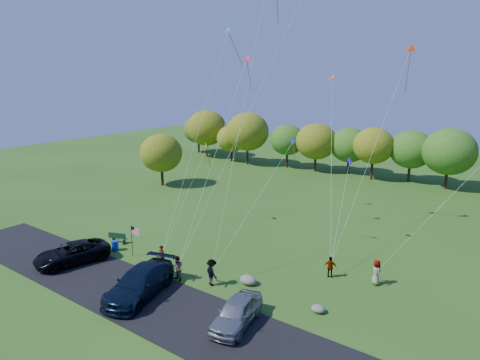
# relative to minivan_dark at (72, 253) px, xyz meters

# --- Properties ---
(ground) EXTENTS (140.00, 140.00, 0.00)m
(ground) POSITION_rel_minivan_dark_xyz_m (9.72, 3.53, -0.85)
(ground) COLOR #2D5718
(ground) RESTS_ON ground
(asphalt_lane) EXTENTS (44.00, 6.00, 0.06)m
(asphalt_lane) POSITION_rel_minivan_dark_xyz_m (9.72, -0.47, -0.82)
(asphalt_lane) COLOR black
(asphalt_lane) RESTS_ON ground
(treeline) EXTENTS (75.78, 28.37, 8.22)m
(treeline) POSITION_rel_minivan_dark_xyz_m (12.11, 39.96, 3.98)
(treeline) COLOR #3A2115
(treeline) RESTS_ON ground
(minivan_dark) EXTENTS (3.96, 6.16, 1.58)m
(minivan_dark) POSITION_rel_minivan_dark_xyz_m (0.00, 0.00, 0.00)
(minivan_dark) COLOR black
(minivan_dark) RESTS_ON asphalt_lane
(minivan_navy) EXTENTS (4.23, 6.78, 1.83)m
(minivan_navy) POSITION_rel_minivan_dark_xyz_m (8.31, -0.37, 0.13)
(minivan_navy) COLOR black
(minivan_navy) RESTS_ON asphalt_lane
(minivan_silver) EXTENTS (2.83, 4.98, 1.60)m
(minivan_silver) POSITION_rel_minivan_dark_xyz_m (15.61, 0.68, 0.01)
(minivan_silver) COLOR #93979C
(minivan_silver) RESTS_ON asphalt_lane
(flyer_a) EXTENTS (0.69, 0.52, 1.70)m
(flyer_a) POSITION_rel_minivan_dark_xyz_m (6.15, 3.71, 0.00)
(flyer_a) COLOR #4C4C59
(flyer_a) RESTS_ON ground
(flyer_b) EXTENTS (1.06, 0.92, 1.87)m
(flyer_b) POSITION_rel_minivan_dark_xyz_m (8.80, 2.73, 0.09)
(flyer_b) COLOR #4C4C59
(flyer_b) RESTS_ON ground
(flyer_c) EXTENTS (1.42, 1.12, 1.93)m
(flyer_c) POSITION_rel_minivan_dark_xyz_m (11.21, 3.68, 0.12)
(flyer_c) COLOR #4C4C59
(flyer_c) RESTS_ON ground
(flyer_d) EXTENTS (1.01, 0.65, 1.60)m
(flyer_d) POSITION_rel_minivan_dark_xyz_m (17.46, 9.75, -0.05)
(flyer_d) COLOR #4C4C59
(flyer_d) RESTS_ON ground
(flyer_e) EXTENTS (1.05, 1.05, 1.84)m
(flyer_e) POSITION_rel_minivan_dark_xyz_m (20.55, 10.61, 0.07)
(flyer_e) COLOR #4C4C59
(flyer_e) RESTS_ON ground
(park_bench) EXTENTS (1.61, 0.85, 0.92)m
(park_bench) POSITION_rel_minivan_dark_xyz_m (-0.58, 4.85, -0.36)
(park_bench) COLOR #13351E
(park_bench) RESTS_ON ground
(trash_barrel) EXTENTS (0.56, 0.56, 0.84)m
(trash_barrel) POSITION_rel_minivan_dark_xyz_m (0.63, 3.61, -0.43)
(trash_barrel) COLOR #0D2EC4
(trash_barrel) RESTS_ON ground
(flag_assembly) EXTENTS (0.98, 0.63, 2.64)m
(flag_assembly) POSITION_rel_minivan_dark_xyz_m (3.03, 3.71, 1.14)
(flag_assembly) COLOR black
(flag_assembly) RESTS_ON ground
(boulder_near) EXTENTS (1.28, 1.00, 0.64)m
(boulder_near) POSITION_rel_minivan_dark_xyz_m (13.21, 5.31, -0.53)
(boulder_near) COLOR gray
(boulder_near) RESTS_ON ground
(boulder_far) EXTENTS (0.90, 0.75, 0.47)m
(boulder_far) POSITION_rel_minivan_dark_xyz_m (18.89, 4.85, -0.62)
(boulder_far) COLOR slate
(boulder_far) RESTS_ON ground
(kites_aloft) EXTENTS (24.58, 10.12, 19.50)m
(kites_aloft) POSITION_rel_minivan_dark_xyz_m (10.83, 17.20, 18.10)
(kites_aloft) COLOR #F6541B
(kites_aloft) RESTS_ON ground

